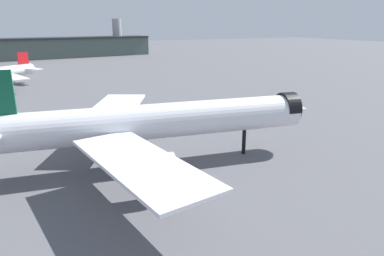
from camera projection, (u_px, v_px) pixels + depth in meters
The scene contains 4 objects.
ground at pixel (152, 161), 64.79m from camera, with size 900.00×900.00×0.00m, color #56565B.
airliner_near_gate at pixel (147, 123), 60.76m from camera, with size 65.61×59.27×18.10m.
terminal_building at pixel (38, 48), 250.07m from camera, with size 172.25×40.91×28.42m.
service_truck_front at pixel (110, 110), 96.43m from camera, with size 5.53×5.50×3.00m.
Camera 1 is at (-20.20, -57.21, 24.74)m, focal length 32.26 mm.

